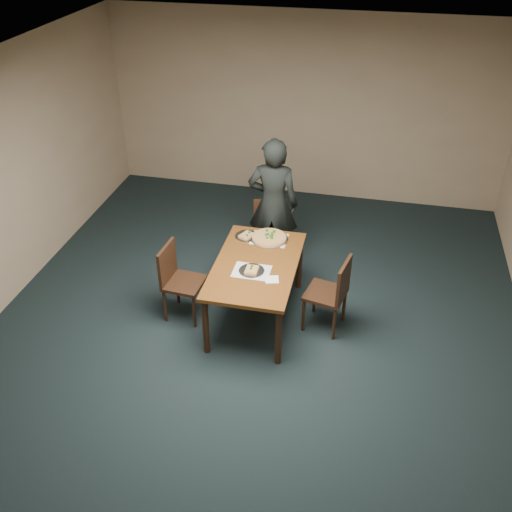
% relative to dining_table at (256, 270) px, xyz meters
% --- Properties ---
extents(ground, '(8.00, 8.00, 0.00)m').
position_rel_dining_table_xyz_m(ground, '(0.04, -0.75, -0.66)').
color(ground, black).
rests_on(ground, ground).
extents(room_shell, '(8.00, 8.00, 8.00)m').
position_rel_dining_table_xyz_m(room_shell, '(0.04, -0.75, 1.08)').
color(room_shell, tan).
rests_on(room_shell, ground).
extents(dining_table, '(0.90, 1.50, 0.75)m').
position_rel_dining_table_xyz_m(dining_table, '(0.00, 0.00, 0.00)').
color(dining_table, '#512C10').
rests_on(dining_table, ground).
extents(chair_far, '(0.49, 0.49, 0.91)m').
position_rel_dining_table_xyz_m(chair_far, '(-0.06, 1.09, -0.14)').
color(chair_far, black).
rests_on(chair_far, ground).
extents(chair_left, '(0.45, 0.45, 0.91)m').
position_rel_dining_table_xyz_m(chair_left, '(-0.88, -0.13, -0.14)').
color(chair_left, black).
rests_on(chair_left, ground).
extents(chair_right, '(0.50, 0.50, 0.91)m').
position_rel_dining_table_xyz_m(chair_right, '(0.86, 0.00, -0.14)').
color(chair_right, black).
rests_on(chair_right, ground).
extents(diner, '(0.65, 0.45, 1.75)m').
position_rel_dining_table_xyz_m(diner, '(-0.04, 1.16, 0.22)').
color(diner, black).
rests_on(diner, ground).
extents(placemat_main, '(0.42, 0.32, 0.00)m').
position_rel_dining_table_xyz_m(placemat_main, '(0.04, 0.53, 0.09)').
color(placemat_main, white).
rests_on(placemat_main, dining_table).
extents(placemat_near, '(0.40, 0.30, 0.00)m').
position_rel_dining_table_xyz_m(placemat_near, '(-0.01, -0.15, 0.09)').
color(placemat_near, white).
rests_on(placemat_near, dining_table).
extents(pizza_pan, '(0.44, 0.44, 0.07)m').
position_rel_dining_table_xyz_m(pizza_pan, '(0.04, 0.53, 0.11)').
color(pizza_pan, silver).
rests_on(pizza_pan, dining_table).
extents(slice_plate_near, '(0.28, 0.28, 0.05)m').
position_rel_dining_table_xyz_m(slice_plate_near, '(-0.01, -0.15, 0.11)').
color(slice_plate_near, silver).
rests_on(slice_plate_near, dining_table).
extents(slice_plate_far, '(0.28, 0.28, 0.06)m').
position_rel_dining_table_xyz_m(slice_plate_far, '(-0.23, 0.53, 0.10)').
color(slice_plate_far, silver).
rests_on(slice_plate_far, dining_table).
extents(napkin, '(0.17, 0.17, 0.01)m').
position_rel_dining_table_xyz_m(napkin, '(0.23, -0.26, 0.09)').
color(napkin, white).
rests_on(napkin, dining_table).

